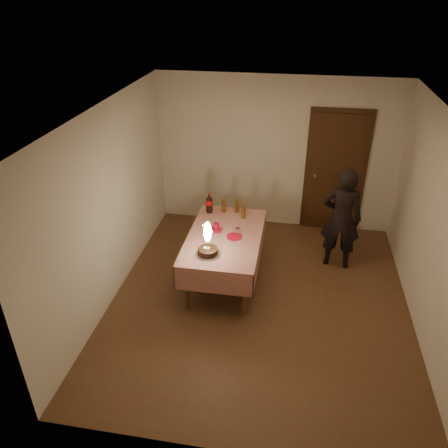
{
  "coord_description": "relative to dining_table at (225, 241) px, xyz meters",
  "views": [
    {
      "loc": [
        0.33,
        -4.73,
        3.88
      ],
      "look_at": [
        -0.56,
        0.37,
        0.95
      ],
      "focal_mm": 35.0,
      "sensor_mm": 36.0,
      "label": 1
    }
  ],
  "objects": [
    {
      "name": "photographer",
      "position": [
        1.62,
        0.66,
        0.16
      ],
      "size": [
        0.62,
        0.47,
        1.6
      ],
      "color": "black",
      "rests_on": "ground"
    },
    {
      "name": "amber_bottle_right",
      "position": [
        0.19,
        0.55,
        0.22
      ],
      "size": [
        0.06,
        0.06,
        0.26
      ],
      "color": "#56330E",
      "rests_on": "dining_table"
    },
    {
      "name": "amber_bottle_mid",
      "position": [
        0.06,
        0.72,
        0.22
      ],
      "size": [
        0.06,
        0.06,
        0.26
      ],
      "color": "#56330E",
      "rests_on": "dining_table"
    },
    {
      "name": "cola_bottle",
      "position": [
        -0.35,
        0.65,
        0.25
      ],
      "size": [
        0.1,
        0.1,
        0.32
      ],
      "color": "black",
      "rests_on": "dining_table"
    },
    {
      "name": "birthday_cake",
      "position": [
        -0.13,
        -0.5,
        0.22
      ],
      "size": [
        0.33,
        0.33,
        0.48
      ],
      "color": "white",
      "rests_on": "dining_table"
    },
    {
      "name": "red_cup",
      "position": [
        -0.14,
        0.14,
        0.15
      ],
      "size": [
        0.08,
        0.08,
        0.1
      ],
      "primitive_type": "cylinder",
      "color": "#B60C28",
      "rests_on": "dining_table"
    },
    {
      "name": "napkin_stack",
      "position": [
        -0.14,
        0.12,
        0.11
      ],
      "size": [
        0.15,
        0.15,
        0.02
      ],
      "primitive_type": "cube",
      "color": "#B21423",
      "rests_on": "dining_table"
    },
    {
      "name": "room_shell",
      "position": [
        0.59,
        -0.35,
        1.01
      ],
      "size": [
        4.04,
        4.54,
        2.62
      ],
      "color": "beige",
      "rests_on": "ground"
    },
    {
      "name": "clear_cup",
      "position": [
        0.17,
        0.07,
        0.14
      ],
      "size": [
        0.07,
        0.07,
        0.09
      ],
      "primitive_type": "cylinder",
      "color": "white",
      "rests_on": "dining_table"
    },
    {
      "name": "ground",
      "position": [
        0.56,
        -0.42,
        -0.64
      ],
      "size": [
        4.0,
        4.5,
        0.01
      ],
      "primitive_type": "cube",
      "color": "brown",
      "rests_on": "ground"
    },
    {
      "name": "amber_bottle_left",
      "position": [
        -0.13,
        0.7,
        0.22
      ],
      "size": [
        0.06,
        0.06,
        0.26
      ],
      "color": "#56330E",
      "rests_on": "dining_table"
    },
    {
      "name": "red_plate",
      "position": [
        0.14,
        -0.01,
        0.1
      ],
      "size": [
        0.22,
        0.22,
        0.01
      ],
      "primitive_type": "cylinder",
      "color": "red",
      "rests_on": "dining_table"
    },
    {
      "name": "dining_table",
      "position": [
        0.0,
        0.0,
        0.0
      ],
      "size": [
        1.02,
        1.72,
        0.74
      ],
      "color": "brown",
      "rests_on": "ground"
    }
  ]
}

